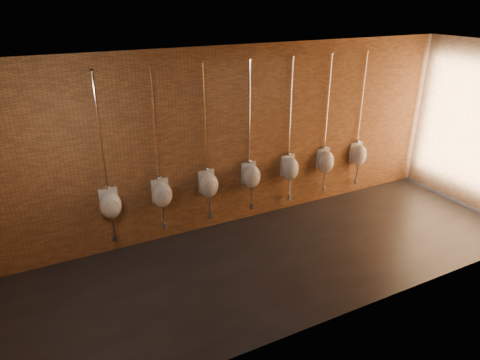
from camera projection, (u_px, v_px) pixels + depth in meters
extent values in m
plane|color=black|center=(290.00, 256.00, 7.00)|extent=(8.50, 8.50, 0.00)
cube|color=black|center=(301.00, 54.00, 5.73)|extent=(8.50, 3.00, 0.04)
cube|color=#956136|center=(248.00, 138.00, 7.59)|extent=(8.50, 0.04, 3.20)
cube|color=#956136|center=(364.00, 206.00, 5.14)|extent=(8.50, 0.04, 3.20)
ellipsoid|color=silver|center=(111.00, 205.00, 6.73)|extent=(0.34, 0.30, 0.45)
cube|color=silver|center=(109.00, 200.00, 6.80)|extent=(0.29, 0.04, 0.41)
cylinder|color=gray|center=(112.00, 207.00, 6.63)|extent=(0.20, 0.02, 0.20)
cylinder|color=silver|center=(100.00, 134.00, 6.34)|extent=(0.02, 0.02, 1.84)
sphere|color=silver|center=(107.00, 187.00, 6.68)|extent=(0.08, 0.08, 0.08)
cylinder|color=silver|center=(91.00, 71.00, 5.98)|extent=(0.05, 0.05, 0.01)
cylinder|color=silver|center=(113.00, 225.00, 6.87)|extent=(0.03, 0.03, 0.36)
cylinder|color=silver|center=(115.00, 237.00, 6.96)|extent=(0.08, 0.08, 0.11)
cylinder|color=silver|center=(114.00, 235.00, 7.02)|extent=(0.03, 0.15, 0.03)
ellipsoid|color=silver|center=(162.00, 195.00, 7.08)|extent=(0.34, 0.30, 0.45)
cube|color=silver|center=(160.00, 190.00, 7.15)|extent=(0.29, 0.04, 0.41)
cylinder|color=gray|center=(164.00, 196.00, 6.97)|extent=(0.20, 0.02, 0.20)
cylinder|color=silver|center=(155.00, 127.00, 6.69)|extent=(0.02, 0.02, 1.84)
sphere|color=silver|center=(159.00, 178.00, 7.03)|extent=(0.08, 0.08, 0.08)
cylinder|color=silver|center=(150.00, 67.00, 6.33)|extent=(0.05, 0.05, 0.01)
cylinder|color=silver|center=(164.00, 213.00, 7.22)|extent=(0.03, 0.03, 0.36)
cylinder|color=silver|center=(165.00, 226.00, 7.31)|extent=(0.08, 0.08, 0.11)
cylinder|color=silver|center=(163.00, 224.00, 7.37)|extent=(0.03, 0.15, 0.03)
ellipsoid|color=silver|center=(209.00, 185.00, 7.43)|extent=(0.34, 0.30, 0.45)
cube|color=silver|center=(206.00, 181.00, 7.50)|extent=(0.29, 0.04, 0.41)
cylinder|color=gray|center=(211.00, 186.00, 7.32)|extent=(0.20, 0.02, 0.20)
cylinder|color=silver|center=(205.00, 120.00, 7.04)|extent=(0.02, 0.02, 1.84)
sphere|color=silver|center=(207.00, 169.00, 7.38)|extent=(0.08, 0.08, 0.08)
cylinder|color=silver|center=(203.00, 63.00, 6.68)|extent=(0.05, 0.05, 0.01)
cylinder|color=silver|center=(209.00, 203.00, 7.57)|extent=(0.03, 0.03, 0.36)
cylinder|color=silver|center=(210.00, 215.00, 7.66)|extent=(0.08, 0.08, 0.11)
cylinder|color=silver|center=(208.00, 213.00, 7.72)|extent=(0.03, 0.15, 0.03)
ellipsoid|color=silver|center=(251.00, 177.00, 7.78)|extent=(0.34, 0.30, 0.45)
cube|color=silver|center=(249.00, 173.00, 7.85)|extent=(0.29, 0.04, 0.41)
cylinder|color=gray|center=(254.00, 178.00, 7.67)|extent=(0.20, 0.02, 0.20)
cylinder|color=silver|center=(250.00, 114.00, 7.39)|extent=(0.02, 0.02, 1.84)
sphere|color=silver|center=(249.00, 161.00, 7.73)|extent=(0.08, 0.08, 0.08)
cylinder|color=silver|center=(250.00, 60.00, 7.03)|extent=(0.05, 0.05, 0.01)
cylinder|color=silver|center=(251.00, 194.00, 7.92)|extent=(0.03, 0.03, 0.36)
cylinder|color=silver|center=(251.00, 206.00, 8.01)|extent=(0.08, 0.08, 0.11)
cylinder|color=silver|center=(249.00, 204.00, 8.07)|extent=(0.03, 0.15, 0.03)
ellipsoid|color=silver|center=(290.00, 169.00, 8.13)|extent=(0.34, 0.30, 0.45)
cube|color=silver|center=(287.00, 165.00, 8.20)|extent=(0.29, 0.04, 0.41)
cylinder|color=gray|center=(294.00, 170.00, 8.02)|extent=(0.20, 0.02, 0.20)
cylinder|color=silver|center=(291.00, 109.00, 7.74)|extent=(0.02, 0.02, 1.84)
sphere|color=silver|center=(289.00, 154.00, 8.08)|extent=(0.08, 0.08, 0.08)
cylinder|color=silver|center=(293.00, 57.00, 7.38)|extent=(0.05, 0.05, 0.01)
cylinder|color=silver|center=(289.00, 186.00, 8.26)|extent=(0.03, 0.03, 0.36)
cylinder|color=silver|center=(289.00, 197.00, 8.36)|extent=(0.08, 0.08, 0.11)
cylinder|color=silver|center=(287.00, 195.00, 8.42)|extent=(0.03, 0.15, 0.03)
ellipsoid|color=silver|center=(326.00, 162.00, 8.48)|extent=(0.34, 0.30, 0.45)
cube|color=silver|center=(323.00, 158.00, 8.55)|extent=(0.29, 0.04, 0.41)
cylinder|color=gray|center=(330.00, 162.00, 8.37)|extent=(0.20, 0.02, 0.20)
cylinder|color=silver|center=(328.00, 104.00, 8.09)|extent=(0.02, 0.02, 1.84)
sphere|color=silver|center=(325.00, 147.00, 8.43)|extent=(0.08, 0.08, 0.08)
cylinder|color=silver|center=(332.00, 54.00, 7.73)|extent=(0.05, 0.05, 0.01)
cylinder|color=silver|center=(325.00, 178.00, 8.61)|extent=(0.03, 0.03, 0.36)
cylinder|color=silver|center=(324.00, 189.00, 8.71)|extent=(0.08, 0.08, 0.11)
cylinder|color=silver|center=(321.00, 187.00, 8.77)|extent=(0.03, 0.15, 0.03)
ellipsoid|color=silver|center=(359.00, 155.00, 8.83)|extent=(0.34, 0.30, 0.45)
cube|color=silver|center=(355.00, 152.00, 8.90)|extent=(0.29, 0.04, 0.41)
cylinder|color=gray|center=(363.00, 156.00, 8.72)|extent=(0.20, 0.02, 0.20)
cylinder|color=silver|center=(362.00, 99.00, 8.44)|extent=(0.02, 0.02, 1.84)
sphere|color=silver|center=(358.00, 141.00, 8.78)|extent=(0.08, 0.08, 0.08)
cylinder|color=silver|center=(368.00, 51.00, 8.07)|extent=(0.05, 0.05, 0.01)
cylinder|color=silver|center=(357.00, 171.00, 8.96)|extent=(0.03, 0.03, 0.36)
cylinder|color=silver|center=(356.00, 181.00, 9.06)|extent=(0.08, 0.08, 0.11)
cylinder|color=silver|center=(353.00, 180.00, 9.12)|extent=(0.03, 0.15, 0.03)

